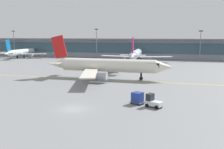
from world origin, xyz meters
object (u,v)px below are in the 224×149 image
Objects in this scene: taxiing_regional_jet at (107,66)px; apron_light_mast_0 at (14,42)px; gate_airplane_0 at (22,52)px; apron_light_mast_1 at (97,42)px; cargo_dolly_lead at (137,98)px; baggage_tug at (153,102)px; apron_light_mast_2 at (200,44)px; gate_airplane_1 at (136,54)px.

apron_light_mast_0 is at bearing 140.66° from taxiing_regional_jet.
apron_light_mast_1 reaches higher than gate_airplane_0.
apron_light_mast_0 is 0.95× the size of apron_light_mast_1.
baggage_tug is at bearing -0.00° from cargo_dolly_lead.
taxiing_regional_jet is 63.59m from apron_light_mast_2.
gate_airplane_1 is at bearing -11.30° from apron_light_mast_0.
apron_light_mast_1 is at bearing -81.18° from gate_airplane_0.
gate_airplane_1 is at bearing 124.65° from cargo_dolly_lead.
gate_airplane_0 is at bearing 159.64° from cargo_dolly_lead.
apron_light_mast_0 is at bearing 160.79° from baggage_tug.
baggage_tug is (13.93, -66.67, -2.34)m from gate_airplane_1.
apron_light_mast_2 is at bearing -65.67° from gate_airplane_1.
apron_light_mast_0 reaches higher than apron_light_mast_2.
apron_light_mast_2 reaches higher than taxiing_regional_jet.
apron_light_mast_0 reaches higher than baggage_tug.
apron_light_mast_2 reaches higher than gate_airplane_0.
cargo_dolly_lead is (11.67, -22.36, -2.33)m from taxiing_regional_jet.
gate_airplane_0 is 75.46m from taxiing_regional_jet.
apron_light_mast_1 reaches higher than gate_airplane_1.
cargo_dolly_lead is at bearing -138.69° from gate_airplane_0.
cargo_dolly_lead is at bearing -174.23° from gate_airplane_1.
apron_light_mast_0 is at bearing 160.30° from cargo_dolly_lead.
apron_light_mast_2 is (26.61, 14.35, 4.10)m from gate_airplane_1.
taxiing_regional_jet is 13.16× the size of cargo_dolly_lead.
taxiing_regional_jet is at bearing -115.17° from apron_light_mast_2.
baggage_tug is at bearing -98.89° from apron_light_mast_2.
apron_light_mast_1 is at bearing 111.17° from taxiing_regional_jet.
apron_light_mast_2 is (85.18, 9.39, 4.51)m from gate_airplane_0.
gate_airplane_1 is 2.45× the size of apron_light_mast_2.
baggage_tug reaches higher than cargo_dolly_lead.
baggage_tug is (14.31, -23.58, -2.49)m from taxiing_regional_jet.
apron_light_mast_1 is (-33.10, 78.41, 6.80)m from cargo_dolly_lead.
gate_airplane_1 is 70.73m from apron_light_mast_0.
apron_light_mast_1 is 48.44m from apron_light_mast_2.
gate_airplane_1 is 2.27× the size of apron_light_mast_1.
gate_airplane_1 is at bearing -98.31° from gate_airplane_0.
apron_light_mast_0 is (-10.66, 8.88, 4.67)m from gate_airplane_0.
apron_light_mast_1 reaches higher than apron_light_mast_0.
cargo_dolly_lead is at bearing -100.86° from apron_light_mast_2.
apron_light_mast_0 is at bearing -179.69° from apron_light_mast_2.
taxiing_regional_jet is at bearing -39.58° from apron_light_mast_0.
apron_light_mast_0 is (-83.16, 80.51, 6.59)m from baggage_tug.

